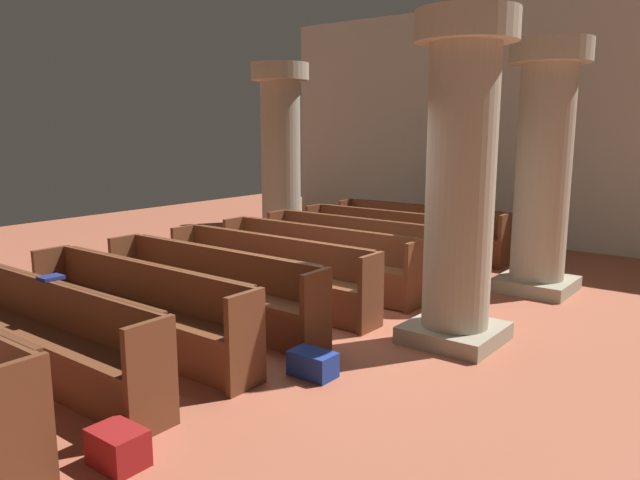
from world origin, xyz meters
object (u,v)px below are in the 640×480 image
at_px(pillar_aisle_side, 544,164).
at_px(lectern, 455,225).
at_px(pew_row_4, 268,270).
at_px(pew_row_6, 137,305).
at_px(kneeler_box_blue, 313,364).
at_px(pew_row_2, 356,246).
at_px(pew_row_1, 390,237).
at_px(pew_row_7, 43,330).
at_px(pew_row_0, 419,229).
at_px(pew_row_3, 316,257).
at_px(pillar_aisle_rear, 461,176).
at_px(pew_row_5, 209,285).
at_px(pillar_far_side, 281,154).
at_px(kneeler_box_red, 118,447).
at_px(hymn_book, 51,278).

relative_size(pillar_aisle_side, lectern, 3.08).
relative_size(pew_row_4, pew_row_6, 1.00).
bearing_deg(kneeler_box_blue, pew_row_4, 142.61).
xyz_separation_m(pew_row_2, pillar_aisle_side, (2.43, 0.86, 1.27)).
bearing_deg(pew_row_1, pew_row_7, -90.00).
relative_size(pew_row_0, pillar_aisle_side, 0.95).
xyz_separation_m(pew_row_3, pillar_aisle_side, (2.43, 1.83, 1.27)).
bearing_deg(pew_row_2, pew_row_4, -90.00).
height_order(pew_row_7, lectern, lectern).
bearing_deg(lectern, pew_row_1, -98.05).
xyz_separation_m(pillar_aisle_rear, kneeler_box_blue, (-0.61, -1.63, -1.62)).
distance_m(pew_row_5, pillar_aisle_side, 4.67).
distance_m(pew_row_1, pew_row_3, 1.95).
bearing_deg(pillar_aisle_side, pew_row_1, 177.29).
relative_size(pew_row_0, pew_row_3, 1.00).
bearing_deg(pew_row_5, pew_row_1, 90.00).
bearing_deg(pew_row_0, pillar_far_side, -158.71).
bearing_deg(pew_row_7, pillar_aisle_rear, 52.56).
relative_size(pew_row_7, kneeler_box_blue, 7.56).
distance_m(pew_row_7, pillar_far_side, 6.48).
height_order(pew_row_0, pillar_aisle_rear, pillar_aisle_rear).
relative_size(kneeler_box_red, kneeler_box_blue, 0.90).
distance_m(pew_row_5, pillar_far_side, 4.78).
bearing_deg(kneeler_box_red, pew_row_5, 125.72).
relative_size(pew_row_1, pillar_aisle_side, 0.95).
bearing_deg(pew_row_0, lectern, 73.48).
height_order(pew_row_3, pew_row_6, same).
bearing_deg(pew_row_0, pillar_aisle_side, -24.17).
relative_size(pew_row_0, lectern, 2.92).
height_order(pew_row_7, pillar_aisle_rear, pillar_aisle_rear).
bearing_deg(pillar_aisle_side, lectern, 137.58).
distance_m(pew_row_7, lectern, 7.71).
xyz_separation_m(pew_row_7, lectern, (0.26, 7.71, -0.02)).
bearing_deg(kneeler_box_blue, pew_row_3, 127.55).
height_order(pew_row_2, pew_row_6, same).
relative_size(pew_row_1, pew_row_4, 1.00).
height_order(pew_row_1, pew_row_5, same).
xyz_separation_m(pillar_far_side, kneeler_box_red, (4.09, -6.32, -1.61)).
relative_size(pew_row_5, pew_row_7, 1.00).
distance_m(pillar_aisle_side, kneeler_box_red, 6.41).
distance_m(pew_row_5, lectern, 5.77).
distance_m(pillar_far_side, kneeler_box_blue, 6.26).
distance_m(pew_row_2, hymn_book, 4.70).
bearing_deg(pew_row_4, hymn_book, -93.20).
bearing_deg(pew_row_3, kneeler_box_blue, -52.45).
distance_m(pew_row_4, pillar_aisle_rear, 2.75).
height_order(pew_row_3, kneeler_box_blue, pew_row_3).
height_order(hymn_book, kneeler_box_red, hymn_book).
xyz_separation_m(pew_row_2, pillar_far_side, (-2.38, 1.02, 1.27)).
bearing_deg(pew_row_1, kneeler_box_blue, -67.16).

